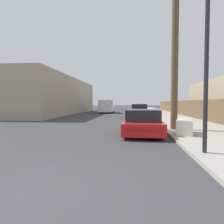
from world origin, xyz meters
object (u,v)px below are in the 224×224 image
car_parked_mid (139,111)px  pickup_truck (107,107)px  parked_sports_car_red (142,123)px  utility_pole (175,43)px  street_lamp (207,57)px  discarded_fridge (185,126)px

car_parked_mid → pickup_truck: 9.53m
car_parked_mid → pickup_truck: pickup_truck is taller
parked_sports_car_red → pickup_truck: size_ratio=0.72×
utility_pole → street_lamp: size_ratio=1.95×
pickup_truck → utility_pole: bearing=107.2°
discarded_fridge → utility_pole: bearing=111.8°
parked_sports_car_red → car_parked_mid: bearing=90.2°
parked_sports_car_red → car_parked_mid: car_parked_mid is taller
discarded_fridge → street_lamp: size_ratio=0.38×
discarded_fridge → street_lamp: street_lamp is taller
utility_pole → car_parked_mid: bearing=98.4°
utility_pole → pickup_truck: bearing=107.9°
car_parked_mid → street_lamp: 15.10m
discarded_fridge → street_lamp: (-0.33, -3.43, 2.31)m
utility_pole → street_lamp: (-0.17, -4.97, -1.86)m
parked_sports_car_red → street_lamp: (1.53, -3.94, 2.22)m
discarded_fridge → street_lamp: 4.15m
car_parked_mid → utility_pole: size_ratio=0.51×
pickup_truck → street_lamp: 24.08m
parked_sports_car_red → pickup_truck: bearing=103.7°
parked_sports_car_red → utility_pole: size_ratio=0.47×
car_parked_mid → discarded_fridge: bearing=-80.8°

